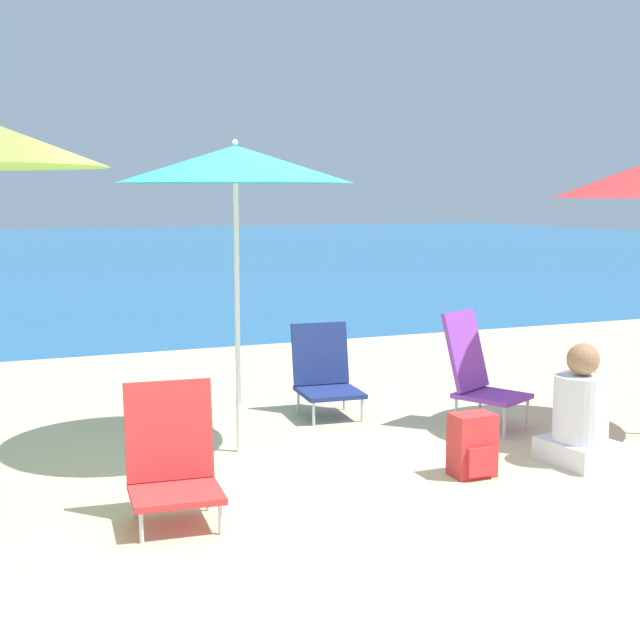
# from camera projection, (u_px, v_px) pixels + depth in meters

# --- Properties ---
(ground_plane) EXTENTS (60.00, 60.00, 0.00)m
(ground_plane) POSITION_uv_depth(u_px,v_px,m) (283.00, 477.00, 5.79)
(ground_plane) COLOR beige
(sea_water) EXTENTS (60.00, 40.00, 0.01)m
(sea_water) POSITION_uv_depth(u_px,v_px,m) (16.00, 252.00, 28.61)
(sea_water) COLOR #23669E
(sea_water) RESTS_ON ground
(beach_umbrella_teal) EXTENTS (1.63, 1.63, 2.19)m
(beach_umbrella_teal) POSITION_uv_depth(u_px,v_px,m) (235.00, 165.00, 6.08)
(beach_umbrella_teal) COLOR white
(beach_umbrella_teal) RESTS_ON ground
(beach_chair_red) EXTENTS (0.54, 0.54, 0.77)m
(beach_chair_red) POSITION_uv_depth(u_px,v_px,m) (172.00, 459.00, 4.99)
(beach_chair_red) COLOR silver
(beach_chair_red) RESTS_ON ground
(beach_chair_purple) EXTENTS (0.65, 0.72, 0.91)m
(beach_chair_purple) POSITION_uv_depth(u_px,v_px,m) (478.00, 372.00, 6.96)
(beach_chair_purple) COLOR silver
(beach_chair_purple) RESTS_ON ground
(beach_chair_navy) EXTENTS (0.53, 0.63, 0.75)m
(beach_chair_navy) POSITION_uv_depth(u_px,v_px,m) (325.00, 373.00, 7.41)
(beach_chair_navy) COLOR silver
(beach_chair_navy) RESTS_ON ground
(person_seated_near) EXTENTS (0.47, 0.54, 0.83)m
(person_seated_near) POSITION_uv_depth(u_px,v_px,m) (581.00, 416.00, 6.04)
(person_seated_near) COLOR silver
(person_seated_near) RESTS_ON ground
(backpack_red) EXTENTS (0.28, 0.22, 0.41)m
(backpack_red) POSITION_uv_depth(u_px,v_px,m) (473.00, 446.00, 5.78)
(backpack_red) COLOR red
(backpack_red) RESTS_ON ground
(water_bottle) EXTENTS (0.06, 0.06, 0.24)m
(water_bottle) POSITION_uv_depth(u_px,v_px,m) (183.00, 410.00, 7.18)
(water_bottle) COLOR silver
(water_bottle) RESTS_ON ground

